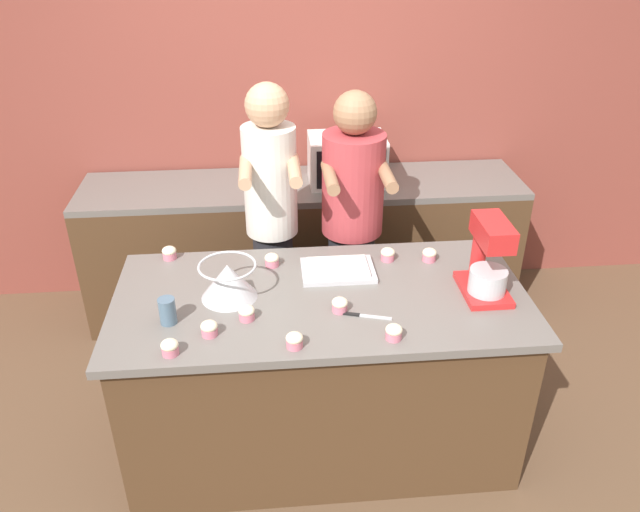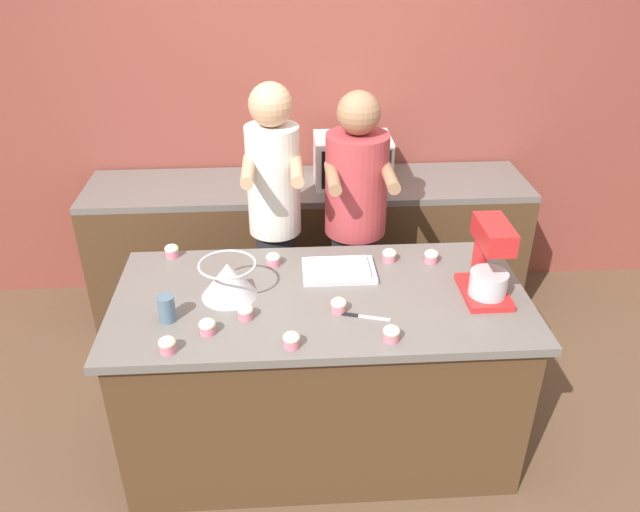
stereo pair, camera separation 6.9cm
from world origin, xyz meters
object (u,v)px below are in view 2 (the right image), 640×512
at_px(knife, 362,316).
at_px(mixing_bowl, 228,279).
at_px(cupcake_9, 273,259).
at_px(stand_mixer, 488,264).
at_px(baking_tray, 339,270).
at_px(microwave_oven, 352,160).
at_px(cupcake_4, 172,251).
at_px(cupcake_2, 292,340).
at_px(cupcake_6, 167,345).
at_px(person_left, 275,225).
at_px(person_right, 355,231).
at_px(cupcake_1, 245,312).
at_px(cupcake_3, 431,256).
at_px(cupcake_5, 339,305).
at_px(cupcake_8, 391,333).
at_px(drinking_glass, 167,309).
at_px(cupcake_7, 207,326).
at_px(cupcake_0, 389,255).

bearing_deg(knife, mixing_bowl, 160.38).
xyz_separation_m(mixing_bowl, cupcake_9, (0.20, 0.26, -0.06)).
distance_m(stand_mixer, baking_tray, 0.71).
relative_size(microwave_oven, knife, 2.18).
bearing_deg(cupcake_4, microwave_oven, 40.15).
height_order(microwave_oven, cupcake_9, microwave_oven).
xyz_separation_m(cupcake_2, cupcake_6, (-0.50, -0.00, 0.00)).
relative_size(person_left, person_right, 1.03).
relative_size(person_left, mixing_bowl, 6.48).
distance_m(cupcake_1, cupcake_3, 1.00).
xyz_separation_m(cupcake_2, cupcake_5, (0.21, 0.24, 0.00)).
relative_size(cupcake_3, cupcake_4, 1.00).
distance_m(baking_tray, cupcake_9, 0.33).
xyz_separation_m(cupcake_2, cupcake_9, (-0.08, 0.66, 0.00)).
height_order(cupcake_1, cupcake_6, same).
xyz_separation_m(cupcake_8, cupcake_9, (-0.49, 0.64, 0.00)).
bearing_deg(cupcake_1, cupcake_3, 25.24).
relative_size(stand_mixer, knife, 1.73).
height_order(person_right, cupcake_6, person_right).
distance_m(knife, cupcake_8, 0.20).
bearing_deg(cupcake_6, cupcake_4, 96.85).
relative_size(mixing_bowl, cupcake_2, 3.71).
bearing_deg(cupcake_3, drinking_glass, -161.24).
bearing_deg(mixing_bowl, baking_tray, 17.75).
distance_m(microwave_oven, cupcake_1, 1.55).
height_order(mixing_bowl, cupcake_9, mixing_bowl).
height_order(stand_mixer, cupcake_9, stand_mixer).
height_order(stand_mixer, cupcake_8, stand_mixer).
relative_size(mixing_bowl, baking_tray, 0.75).
height_order(cupcake_1, cupcake_3, same).
height_order(cupcake_1, cupcake_9, same).
relative_size(mixing_bowl, microwave_oven, 0.56).
bearing_deg(cupcake_4, person_left, 25.97).
xyz_separation_m(person_right, cupcake_1, (-0.57, -0.82, 0.05)).
xyz_separation_m(baking_tray, cupcake_8, (0.17, -0.54, 0.02)).
distance_m(person_right, cupcake_1, 1.00).
height_order(microwave_oven, knife, microwave_oven).
distance_m(mixing_bowl, cupcake_7, 0.30).
bearing_deg(cupcake_1, cupcake_2, -47.31).
distance_m(cupcake_0, cupcake_4, 1.10).
bearing_deg(cupcake_5, baking_tray, 84.74).
relative_size(person_left, baking_tray, 4.84).
relative_size(knife, cupcake_9, 3.04).
relative_size(baking_tray, cupcake_6, 4.98).
xyz_separation_m(cupcake_0, cupcake_8, (-0.09, -0.64, 0.00)).
bearing_deg(cupcake_1, cupcake_4, 124.90).
height_order(mixing_bowl, cupcake_0, mixing_bowl).
bearing_deg(knife, cupcake_7, -173.47).
bearing_deg(microwave_oven, cupcake_8, -90.29).
bearing_deg(cupcake_9, cupcake_6, -122.52).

